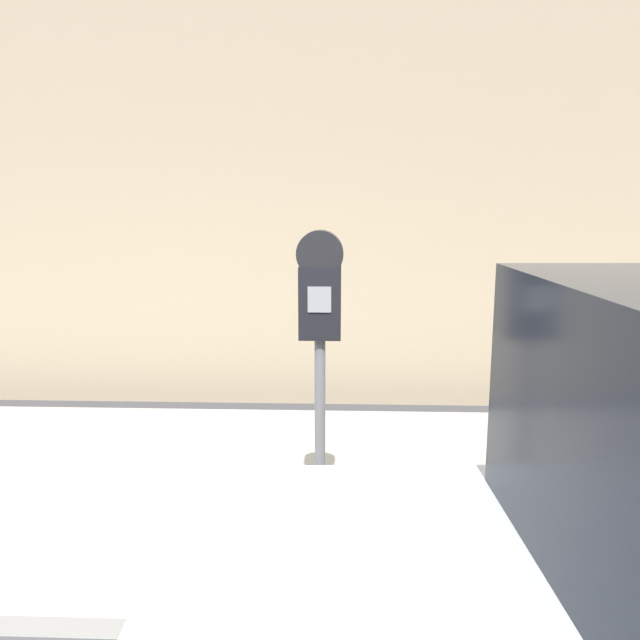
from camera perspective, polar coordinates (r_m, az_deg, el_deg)
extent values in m
cube|color=#BCB7AD|center=(4.26, -6.15, -14.96)|extent=(24.00, 2.80, 0.10)
cube|color=tan|center=(5.89, -3.65, 15.24)|extent=(24.00, 0.30, 4.72)
cylinder|color=slate|center=(3.15, 0.00, -11.92)|extent=(0.05, 0.05, 1.15)
cube|color=black|center=(2.95, 0.00, 1.59)|extent=(0.20, 0.13, 0.34)
cube|color=gray|center=(2.88, -0.05, 1.88)|extent=(0.11, 0.01, 0.12)
cylinder|color=black|center=(2.92, 0.00, 6.08)|extent=(0.22, 0.10, 0.22)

